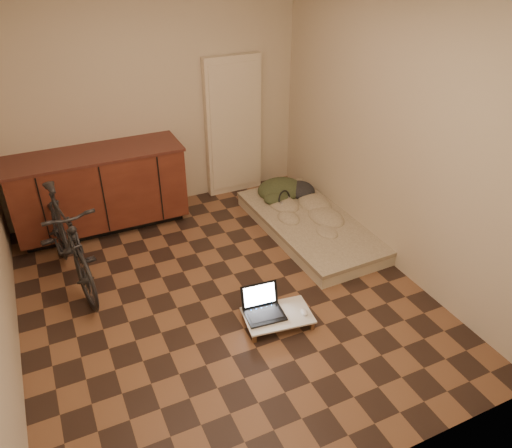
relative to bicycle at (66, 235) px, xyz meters
name	(u,v)px	position (x,y,z in m)	size (l,w,h in m)	color
room_shell	(217,167)	(1.20, -0.81, 0.79)	(3.50, 4.00, 2.60)	brown
cabinets	(99,190)	(0.45, 0.89, -0.05)	(1.84, 0.62, 0.91)	black
appliance_panel	(233,127)	(2.15, 1.13, 0.34)	(0.70, 0.10, 1.70)	beige
bicycle	(66,235)	(0.00, 0.00, 0.00)	(0.47, 1.59, 1.03)	black
futon	(310,225)	(2.50, -0.19, -0.43)	(0.96, 1.92, 0.16)	beige
clothing_pile	(286,184)	(2.55, 0.48, -0.23)	(0.60, 0.50, 0.24)	#323B22
headphones	(284,198)	(2.40, 0.24, -0.28)	(0.23, 0.21, 0.15)	black
lap_desk	(278,316)	(1.49, -1.37, -0.43)	(0.62, 0.45, 0.10)	brown
laptop	(263,308)	(1.39, -1.29, -0.37)	(0.36, 0.33, 0.23)	black
mouse	(304,312)	(1.70, -1.46, -0.40)	(0.05, 0.09, 0.03)	white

